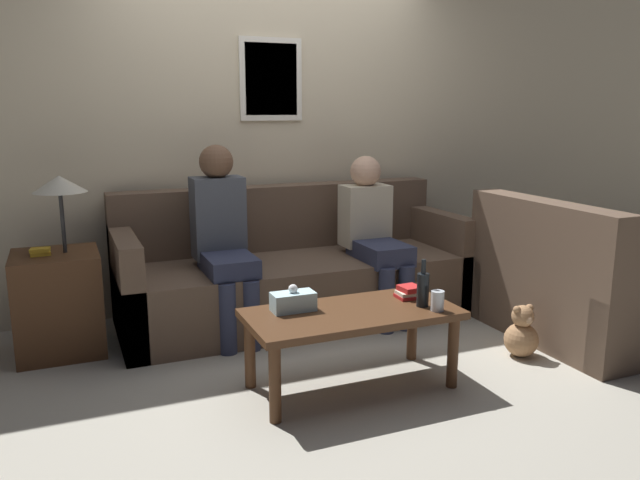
% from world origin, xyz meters
% --- Properties ---
extents(ground_plane, '(16.00, 16.00, 0.00)m').
position_xyz_m(ground_plane, '(0.00, 0.00, 0.00)').
color(ground_plane, '#ADA899').
extents(wall_back, '(9.00, 0.08, 2.60)m').
position_xyz_m(wall_back, '(0.00, 1.04, 1.30)').
color(wall_back, beige).
rests_on(wall_back, ground_plane).
extents(couch_main, '(2.47, 0.93, 0.93)m').
position_xyz_m(couch_main, '(0.00, 0.55, 0.32)').
color(couch_main, brown).
rests_on(couch_main, ground_plane).
extents(couch_side, '(0.93, 1.26, 0.93)m').
position_xyz_m(couch_side, '(1.60, -0.55, 0.32)').
color(couch_side, brown).
rests_on(couch_side, ground_plane).
extents(coffee_table, '(1.13, 0.54, 0.44)m').
position_xyz_m(coffee_table, '(-0.12, -0.68, 0.38)').
color(coffee_table, '#4C2D19').
rests_on(coffee_table, ground_plane).
extents(side_table_with_lamp, '(0.50, 0.50, 1.10)m').
position_xyz_m(side_table_with_lamp, '(-1.57, 0.48, 0.36)').
color(side_table_with_lamp, '#4C2D19').
rests_on(side_table_with_lamp, ground_plane).
extents(wine_bottle, '(0.07, 0.07, 0.26)m').
position_xyz_m(wine_bottle, '(0.26, -0.76, 0.54)').
color(wine_bottle, black).
rests_on(wine_bottle, coffee_table).
extents(drinking_glass, '(0.07, 0.07, 0.11)m').
position_xyz_m(drinking_glass, '(0.29, -0.86, 0.49)').
color(drinking_glass, silver).
rests_on(drinking_glass, coffee_table).
extents(book_stack, '(0.15, 0.12, 0.07)m').
position_xyz_m(book_stack, '(0.28, -0.60, 0.47)').
color(book_stack, red).
rests_on(book_stack, coffee_table).
extents(tissue_box, '(0.23, 0.12, 0.15)m').
position_xyz_m(tissue_box, '(-0.41, -0.56, 0.49)').
color(tissue_box, silver).
rests_on(tissue_box, coffee_table).
extents(person_left, '(0.34, 0.65, 1.26)m').
position_xyz_m(person_left, '(-0.55, 0.40, 0.68)').
color(person_left, '#2D334C').
rests_on(person_left, ground_plane).
extents(person_right, '(0.34, 0.65, 1.16)m').
position_xyz_m(person_right, '(0.53, 0.34, 0.64)').
color(person_right, '#2D334C').
rests_on(person_right, ground_plane).
extents(teddy_bear, '(0.21, 0.21, 0.33)m').
position_xyz_m(teddy_bear, '(1.02, -0.69, 0.14)').
color(teddy_bear, '#A87A51').
rests_on(teddy_bear, ground_plane).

